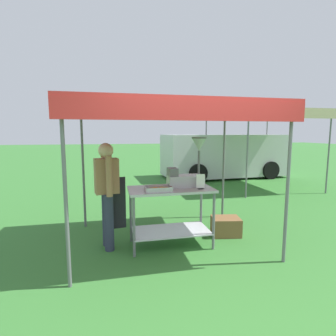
# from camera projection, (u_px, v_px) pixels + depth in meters

# --- Properties ---
(ground_plane) EXTENTS (70.00, 70.00, 0.00)m
(ground_plane) POSITION_uv_depth(u_px,v_px,m) (144.00, 184.00, 9.11)
(ground_plane) COLOR #33702D
(stall_canopy) EXTENTS (2.98, 2.23, 2.17)m
(stall_canopy) POSITION_uv_depth(u_px,v_px,m) (169.00, 110.00, 4.00)
(stall_canopy) COLOR slate
(stall_canopy) RESTS_ON ground
(donut_cart) EXTENTS (1.29, 0.67, 0.91)m
(donut_cart) POSITION_uv_depth(u_px,v_px,m) (171.00, 204.00, 4.09)
(donut_cart) COLOR #B7B7BC
(donut_cart) RESTS_ON ground
(donut_tray) EXTENTS (0.38, 0.27, 0.07)m
(donut_tray) POSITION_uv_depth(u_px,v_px,m) (158.00, 189.00, 3.87)
(donut_tray) COLOR #B7B7BC
(donut_tray) RESTS_ON donut_cart
(donut_fryer) EXTENTS (0.62, 0.28, 0.78)m
(donut_fryer) POSITION_uv_depth(u_px,v_px,m) (188.00, 171.00, 4.17)
(donut_fryer) COLOR #B7B7BC
(donut_fryer) RESTS_ON donut_cart
(menu_sign) EXTENTS (0.13, 0.05, 0.23)m
(menu_sign) POSITION_uv_depth(u_px,v_px,m) (201.00, 183.00, 3.99)
(menu_sign) COLOR black
(menu_sign) RESTS_ON donut_cart
(vendor) EXTENTS (0.46, 0.54, 1.61)m
(vendor) POSITION_uv_depth(u_px,v_px,m) (107.00, 190.00, 3.97)
(vendor) COLOR #2D3347
(vendor) RESTS_ON ground
(supply_crate) EXTENTS (0.53, 0.45, 0.31)m
(supply_crate) POSITION_uv_depth(u_px,v_px,m) (226.00, 226.00, 4.58)
(supply_crate) COLOR brown
(supply_crate) RESTS_ON ground
(van_silver) EXTENTS (4.90, 2.29, 1.69)m
(van_silver) POSITION_uv_depth(u_px,v_px,m) (224.00, 155.00, 10.59)
(van_silver) COLOR #BCBCC1
(van_silver) RESTS_ON ground
(neighbour_tent) EXTENTS (2.77, 3.34, 2.44)m
(neighbour_tent) POSITION_uv_depth(u_px,v_px,m) (261.00, 114.00, 8.66)
(neighbour_tent) COLOR slate
(neighbour_tent) RESTS_ON ground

